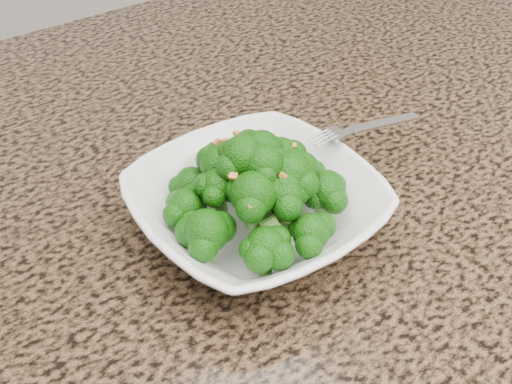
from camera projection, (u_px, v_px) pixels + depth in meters
granite_counter at (179, 233)px, 0.67m from camera, size 1.64×1.04×0.03m
bowl at (256, 208)px, 0.64m from camera, size 0.24×0.24×0.06m
broccoli_pile at (256, 155)px, 0.60m from camera, size 0.21×0.21×0.07m
garlic_topping at (256, 118)px, 0.57m from camera, size 0.12×0.12×0.01m
fork at (352, 130)px, 0.68m from camera, size 0.17×0.03×0.01m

